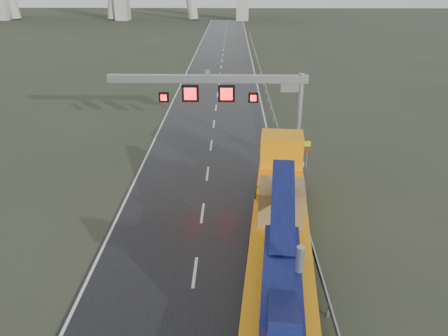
{
  "coord_description": "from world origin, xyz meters",
  "views": [
    {
      "loc": [
        1.81,
        -14.0,
        13.76
      ],
      "look_at": [
        1.36,
        9.88,
        3.2
      ],
      "focal_mm": 35.0,
      "sensor_mm": 36.0,
      "label": 1
    }
  ],
  "objects_px": {
    "sign_gantry": "(236,95)",
    "exit_sign_pair": "(301,149)",
    "heavy_haul_truck": "(281,221)",
    "striped_barrier": "(293,166)"
  },
  "relations": [
    {
      "from": "sign_gantry",
      "to": "heavy_haul_truck",
      "type": "bearing_deg",
      "value": -79.17
    },
    {
      "from": "sign_gantry",
      "to": "heavy_haul_truck",
      "type": "relative_size",
      "value": 0.7
    },
    {
      "from": "sign_gantry",
      "to": "striped_barrier",
      "type": "xyz_separation_m",
      "value": [
        4.41,
        -1.64,
        -5.08
      ]
    },
    {
      "from": "sign_gantry",
      "to": "exit_sign_pair",
      "type": "height_order",
      "value": "sign_gantry"
    },
    {
      "from": "heavy_haul_truck",
      "to": "striped_barrier",
      "type": "xyz_separation_m",
      "value": [
        2.09,
        10.5,
        -1.4
      ]
    },
    {
      "from": "heavy_haul_truck",
      "to": "striped_barrier",
      "type": "relative_size",
      "value": 20.16
    },
    {
      "from": "exit_sign_pair",
      "to": "striped_barrier",
      "type": "distance_m",
      "value": 1.42
    },
    {
      "from": "heavy_haul_truck",
      "to": "exit_sign_pair",
      "type": "distance_m",
      "value": 11.46
    },
    {
      "from": "sign_gantry",
      "to": "striped_barrier",
      "type": "distance_m",
      "value": 6.92
    },
    {
      "from": "exit_sign_pair",
      "to": "striped_barrier",
      "type": "xyz_separation_m",
      "value": [
        -0.59,
        -0.65,
        -1.12
      ]
    }
  ]
}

